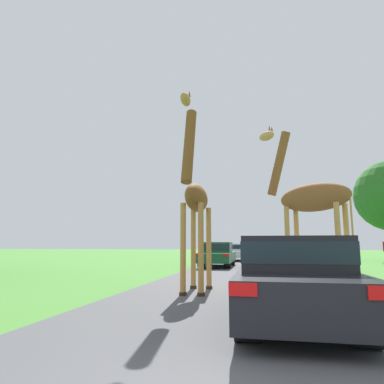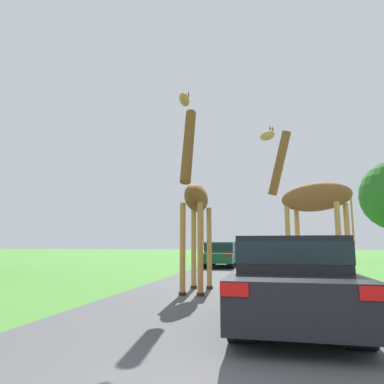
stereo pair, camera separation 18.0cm
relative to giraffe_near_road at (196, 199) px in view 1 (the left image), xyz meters
name	(u,v)px [view 1 (the left image)]	position (x,y,z in m)	size (l,w,h in m)	color
road	(261,259)	(1.80, 22.24, -2.63)	(7.71, 120.00, 0.00)	#4C4C4F
giraffe_near_road	(196,199)	(0.00, 0.00, 0.00)	(0.69, 2.86, 5.35)	#B77F3D
giraffe_companion	(309,199)	(3.20, 0.68, -0.01)	(2.57, 2.08, 5.15)	tan
car_lead_maroon	(294,277)	(2.34, -3.28, -1.86)	(1.87, 4.19, 1.47)	black
car_queue_right	(300,252)	(4.36, 14.59, -1.81)	(1.86, 4.09, 1.55)	gray
car_queue_left	(309,255)	(4.14, 8.57, -1.83)	(1.84, 4.06, 1.51)	silver
car_far_ahead	(217,253)	(-0.75, 11.07, -1.86)	(1.82, 4.80, 1.44)	#144C28
car_verge_right	(236,251)	(-0.17, 18.79, -1.90)	(1.82, 4.42, 1.37)	silver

